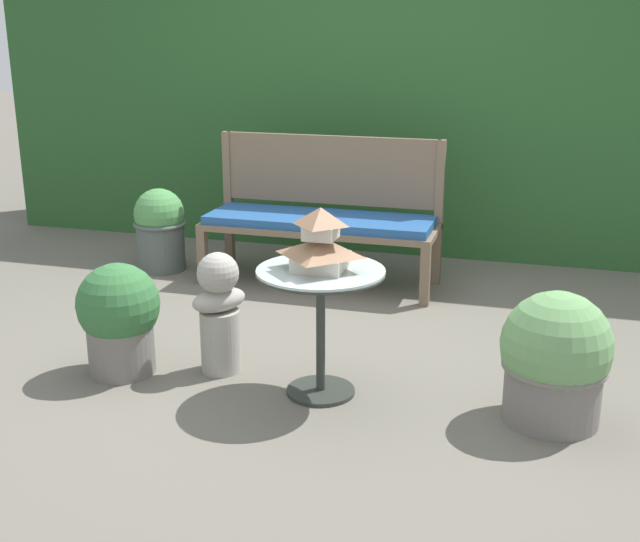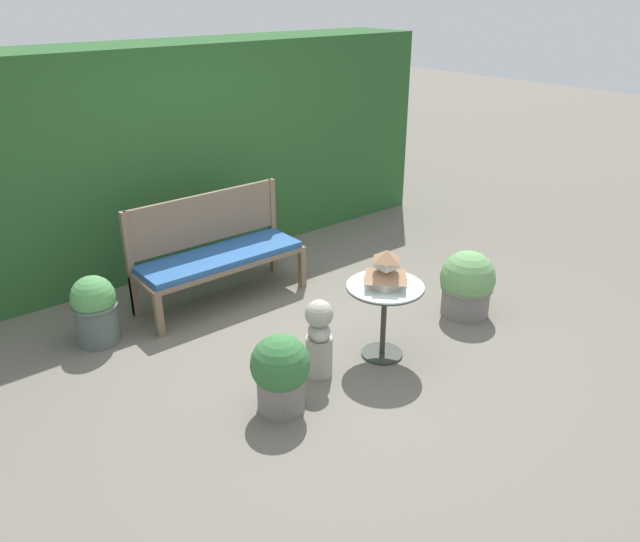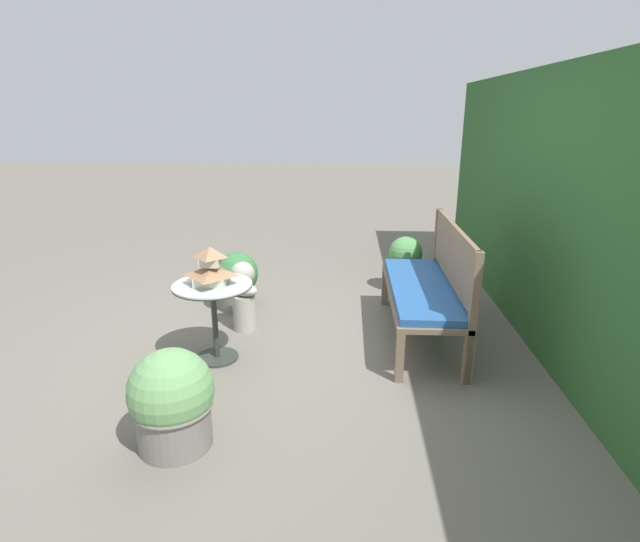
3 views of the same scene
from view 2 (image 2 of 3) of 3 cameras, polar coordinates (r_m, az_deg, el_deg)
ground at (r=5.31m, az=-0.56°, el=-6.43°), size 30.00×30.00×0.00m
foliage_hedge_back at (r=6.90m, az=-14.04°, el=10.31°), size 6.40×0.96×2.23m
garden_bench at (r=5.87m, az=-9.06°, el=1.00°), size 1.60×0.54×0.48m
bench_backrest at (r=5.97m, az=-10.49°, el=4.28°), size 1.60×0.06×0.99m
patio_table at (r=4.92m, az=5.92°, el=-2.74°), size 0.61×0.61×0.63m
pagoda_birdhouse at (r=4.80m, az=6.05°, el=0.05°), size 0.32×0.32×0.30m
garden_bust at (r=4.73m, az=-0.08°, el=-6.06°), size 0.31×0.34×0.63m
potted_plant_path_edge at (r=5.48m, az=-19.88°, el=-3.31°), size 0.38×0.38×0.60m
potted_plant_bench_left at (r=5.76m, az=13.29°, el=-1.21°), size 0.49×0.49×0.61m
potted_plant_hedge_corner at (r=4.39m, az=-3.63°, el=-9.24°), size 0.42×0.42×0.58m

